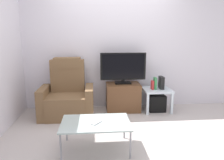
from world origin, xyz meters
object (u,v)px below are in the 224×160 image
Objects in this scene: television at (123,68)px; book_leftmost at (152,85)px; cell_phone at (96,123)px; tv_stand at (123,97)px; subwoofer_box at (156,102)px; book_middle at (155,83)px; recliner_armchair at (67,96)px; side_table at (157,92)px; coffee_table at (96,124)px; game_console at (161,83)px.

book_leftmost is (0.57, -0.11, -0.34)m from television.
tv_stand is at bearing 108.27° from cell_phone.
subwoofer_box is 1.92m from cell_phone.
book_middle is at bearing -9.71° from television.
subwoofer_box is at bearing 10.68° from recliner_armchair.
television is 3.81× the size of book_middle.
television is 1.21m from recliner_armchair.
subwoofer_box is (0.00, 0.00, -0.21)m from side_table.
television reaches higher than recliner_armchair.
book_middle reaches higher than book_leftmost.
coffee_table is (-1.24, -1.42, 0.20)m from subwoofer_box.
tv_stand is 2.04× the size of subwoofer_box.
television is at bearing 17.32° from recliner_armchair.
television is 0.99m from subwoofer_box.
book_leftmost reaches higher than tv_stand.
tv_stand reaches higher than coffee_table.
game_console is at bearing 6.34° from subwoofer_box.
game_console reaches higher than book_leftmost.
cell_phone is (0.01, -0.04, 0.03)m from coffee_table.
television reaches higher than cell_phone.
book_middle is at bearing 88.84° from cell_phone.
tv_stand is 3.85× the size of book_leftmost.
recliner_armchair is 1.42m from coffee_table.
side_table is at bearing -108.43° from subwoofer_box.
side_table is at bearing -5.79° from tv_stand.
game_console reaches higher than cell_phone.
television is at bearing 90.00° from tv_stand.
tv_stand is 0.74× the size of television.
tv_stand is 4.44× the size of cell_phone.
recliner_armchair reaches higher than subwoofer_box.
book_middle is 0.95× the size of game_console.
book_middle is at bearing 0.00° from book_leftmost.
tv_stand is 0.62× the size of recliner_armchair.
recliner_armchair is at bearing 111.72° from coffee_table.
side_table is at bearing 10.68° from recliner_armchair.
tv_stand reaches higher than subwoofer_box.
tv_stand is 1.11m from recliner_armchair.
game_console is 0.28× the size of coffee_table.
side_table is at bearing 11.31° from book_leftmost.
cell_phone is at bearing -129.46° from book_middle.
book_middle is 1.85m from coffee_table.
tv_stand is at bearing -90.00° from television.
recliner_armchair reaches higher than side_table.
coffee_table is (-1.33, -1.43, -0.21)m from game_console.
television is 1.69m from coffee_table.
game_console reaches higher than tv_stand.
television is 0.68m from book_leftmost.
book_leftmost is at bearing 180.00° from book_middle.
book_leftmost is (-0.10, -0.02, 0.37)m from subwoofer_box.
tv_stand reaches higher than cell_phone.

